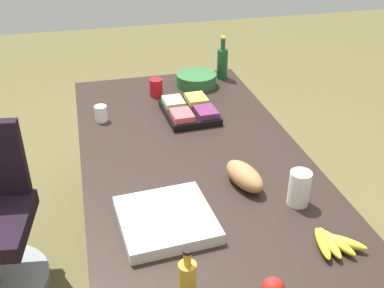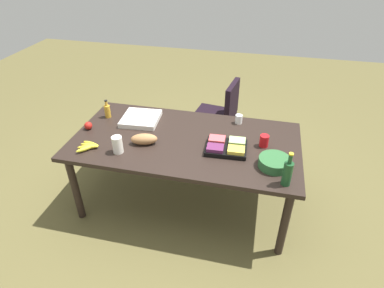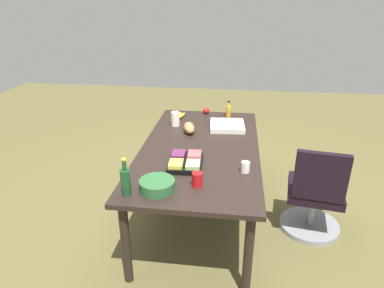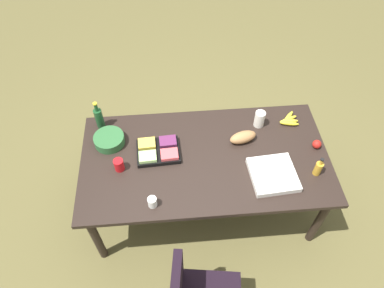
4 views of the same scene
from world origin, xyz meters
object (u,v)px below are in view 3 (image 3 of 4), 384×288
Objects in this scene: wine_bottle at (126,181)px; paper_cup at (245,167)px; office_chair at (314,200)px; mayo_jar at (175,119)px; red_solo_cup at (197,179)px; pizza_box at (227,126)px; fruit_platter at (185,162)px; apple_red at (206,111)px; conference_table at (200,153)px; bread_loaf at (189,128)px; dressing_bottle at (228,111)px; banana_bunch at (179,115)px; salad_bowl at (157,185)px.

wine_bottle is 0.96m from paper_cup.
mayo_jar is at bearing 64.86° from office_chair.
red_solo_cup is 0.31× the size of pizza_box.
red_solo_cup is 0.53m from wine_bottle.
fruit_platter is (0.32, 0.14, -0.02)m from red_solo_cup.
apple_red is (1.35, -0.05, 0.01)m from fruit_platter.
mayo_jar reaches higher than conference_table.
bread_loaf is at bearing 5.56° from fruit_platter.
pizza_box is at bearing -89.71° from mayo_jar.
fruit_platter is (-0.25, 1.16, 0.44)m from office_chair.
red_solo_cup is 0.57× the size of dressing_bottle.
apple_red reaches higher than banana_bunch.
fruit_platter is 4.15× the size of paper_cup.
office_chair is at bearing -111.42° from bread_loaf.
wine_bottle is 1.86× the size of mayo_jar.
fruit_platter is 0.74m from bread_loaf.
fruit_platter is at bearing 166.10° from dressing_bottle.
red_solo_cup is 0.42× the size of salad_bowl.
salad_bowl is 0.74m from paper_cup.
pizza_box is 0.64m from banana_bunch.
paper_cup is (-0.06, -0.50, 0.01)m from fruit_platter.
fruit_platter is (-0.39, 0.08, 0.10)m from conference_table.
bread_loaf is (0.34, 0.15, 0.12)m from conference_table.
dressing_bottle is 0.28m from apple_red.
bread_loaf is at bearing -157.91° from banana_bunch.
wine_bottle reaches higher than fruit_platter.
dressing_bottle is 0.67m from mayo_jar.
wine_bottle is 3.20× the size of paper_cup.
red_solo_cup is at bearing -69.04° from wine_bottle.
office_chair is 3.76× the size of bread_loaf.
conference_table is at bearing -178.02° from apple_red.
fruit_platter is 0.95m from mayo_jar.
pizza_box is 4.00× the size of paper_cup.
dressing_bottle is 2.54× the size of apple_red.
mayo_jar is 1.22m from paper_cup.
red_solo_cup is at bearing 119.34° from office_chair.
salad_bowl reaches higher than fruit_platter.
paper_cup is (-1.25, -0.75, 0.02)m from banana_bunch.
salad_bowl reaches higher than apple_red.
red_solo_cup reaches higher than banana_bunch.
banana_bunch is at bearing 12.17° from fruit_platter.
apple_red is at bearing 17.63° from paper_cup.
fruit_platter is 0.62m from wine_bottle.
fruit_platter is at bearing -174.44° from bread_loaf.
paper_cup is at bearing -142.44° from mayo_jar.
conference_table is 7.26× the size of wine_bottle.
paper_cup is at bearing -96.33° from fruit_platter.
paper_cup is (0.45, -0.85, -0.07)m from wine_bottle.
fruit_platter is at bearing 23.18° from red_solo_cup.
apple_red is at bearing -11.02° from bread_loaf.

